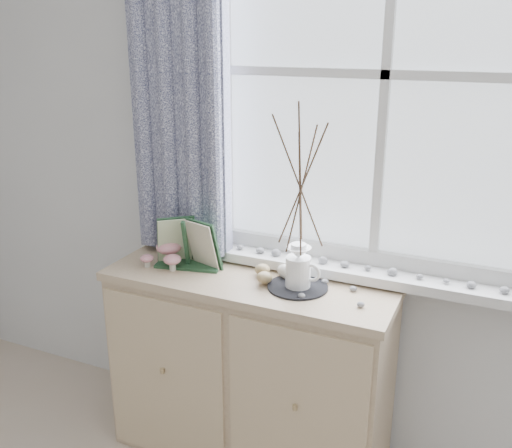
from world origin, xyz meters
The scene contains 8 objects.
sideboard centered at (-0.15, 1.75, 0.43)m, with size 1.20×0.45×0.85m.
botanical_book centered at (-0.43, 1.71, 0.96)m, with size 0.32×0.13×0.22m, color #1F4126, non-canonical shape.
toadstool_cluster centered at (-0.53, 1.73, 0.91)m, with size 0.19×0.16×0.10m.
wooden_eggs centered at (-0.09, 1.75, 0.88)m, with size 0.10×0.12×0.08m.
songbird_figurine centered at (-0.01, 1.80, 0.88)m, with size 0.13×0.06×0.07m, color white, non-canonical shape.
crocheted_doily centered at (0.06, 1.74, 0.85)m, with size 0.24×0.24×0.01m, color black.
twig_pitcher centered at (0.06, 1.74, 1.27)m, with size 0.27×0.27×0.74m.
sideboard_pebbles centered at (0.18, 1.76, 0.86)m, with size 0.33×0.23×0.02m.
Camera 1 is at (0.75, -0.18, 1.80)m, focal length 40.00 mm.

